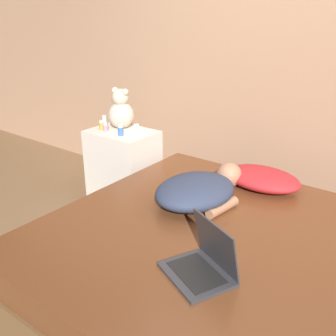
{
  "coord_description": "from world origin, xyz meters",
  "views": [
    {
      "loc": [
        0.97,
        -1.59,
        1.55
      ],
      "look_at": [
        -0.4,
        0.23,
        0.62
      ],
      "focal_mm": 42.0,
      "sensor_mm": 36.0,
      "label": 1
    }
  ],
  "objects_px": {
    "teddy_bear": "(121,111)",
    "bottle_white": "(105,122)",
    "pillow": "(262,178)",
    "bottle_blue": "(121,130)",
    "bottle_pink": "(105,127)",
    "person_lying": "(200,189)",
    "bottle_amber": "(101,125)",
    "laptop": "(204,263)",
    "bottle_clear": "(137,129)"
  },
  "relations": [
    {
      "from": "bottle_clear",
      "to": "teddy_bear",
      "type": "bearing_deg",
      "value": 169.09
    },
    {
      "from": "person_lying",
      "to": "bottle_white",
      "type": "relative_size",
      "value": 7.3
    },
    {
      "from": "laptop",
      "to": "bottle_white",
      "type": "bearing_deg",
      "value": 173.87
    },
    {
      "from": "bottle_amber",
      "to": "bottle_pink",
      "type": "bearing_deg",
      "value": -14.78
    },
    {
      "from": "bottle_amber",
      "to": "pillow",
      "type": "bearing_deg",
      "value": 6.73
    },
    {
      "from": "pillow",
      "to": "bottle_amber",
      "type": "height_order",
      "value": "bottle_amber"
    },
    {
      "from": "bottle_blue",
      "to": "bottle_pink",
      "type": "xyz_separation_m",
      "value": [
        -0.17,
        0.0,
        -0.01
      ]
    },
    {
      "from": "bottle_blue",
      "to": "bottle_clear",
      "type": "xyz_separation_m",
      "value": [
        0.06,
        0.12,
        -0.01
      ]
    },
    {
      "from": "person_lying",
      "to": "bottle_pink",
      "type": "xyz_separation_m",
      "value": [
        -1.05,
        0.25,
        0.15
      ]
    },
    {
      "from": "teddy_bear",
      "to": "bottle_white",
      "type": "height_order",
      "value": "teddy_bear"
    },
    {
      "from": "pillow",
      "to": "teddy_bear",
      "type": "height_order",
      "value": "teddy_bear"
    },
    {
      "from": "pillow",
      "to": "laptop",
      "type": "distance_m",
      "value": 1.03
    },
    {
      "from": "laptop",
      "to": "bottle_clear",
      "type": "bearing_deg",
      "value": 166.74
    },
    {
      "from": "bottle_amber",
      "to": "bottle_clear",
      "type": "bearing_deg",
      "value": 18.5
    },
    {
      "from": "laptop",
      "to": "bottle_amber",
      "type": "relative_size",
      "value": 5.07
    },
    {
      "from": "pillow",
      "to": "bottle_blue",
      "type": "bearing_deg",
      "value": -170.8
    },
    {
      "from": "pillow",
      "to": "teddy_bear",
      "type": "relative_size",
      "value": 1.57
    },
    {
      "from": "bottle_pink",
      "to": "laptop",
      "type": "bearing_deg",
      "value": -30.05
    },
    {
      "from": "laptop",
      "to": "pillow",
      "type": "bearing_deg",
      "value": 124.86
    },
    {
      "from": "person_lying",
      "to": "bottle_clear",
      "type": "relative_size",
      "value": 9.97
    },
    {
      "from": "pillow",
      "to": "person_lying",
      "type": "distance_m",
      "value": 0.48
    },
    {
      "from": "teddy_bear",
      "to": "bottle_blue",
      "type": "bearing_deg",
      "value": -48.59
    },
    {
      "from": "laptop",
      "to": "bottle_clear",
      "type": "distance_m",
      "value": 1.56
    },
    {
      "from": "laptop",
      "to": "bottle_amber",
      "type": "distance_m",
      "value": 1.75
    },
    {
      "from": "bottle_clear",
      "to": "person_lying",
      "type": "bearing_deg",
      "value": -23.83
    },
    {
      "from": "person_lying",
      "to": "bottle_amber",
      "type": "distance_m",
      "value": 1.16
    },
    {
      "from": "teddy_bear",
      "to": "bottle_clear",
      "type": "distance_m",
      "value": 0.23
    },
    {
      "from": "pillow",
      "to": "bottle_blue",
      "type": "xyz_separation_m",
      "value": [
        -1.1,
        -0.18,
        0.17
      ]
    },
    {
      "from": "pillow",
      "to": "bottle_amber",
      "type": "relative_size",
      "value": 6.83
    },
    {
      "from": "bottle_pink",
      "to": "teddy_bear",
      "type": "bearing_deg",
      "value": 78.8
    },
    {
      "from": "teddy_bear",
      "to": "bottle_pink",
      "type": "height_order",
      "value": "teddy_bear"
    },
    {
      "from": "bottle_white",
      "to": "bottle_pink",
      "type": "distance_m",
      "value": 0.12
    },
    {
      "from": "teddy_bear",
      "to": "bottle_clear",
      "type": "height_order",
      "value": "teddy_bear"
    },
    {
      "from": "bottle_white",
      "to": "bottle_blue",
      "type": "relative_size",
      "value": 1.19
    },
    {
      "from": "bottle_blue",
      "to": "bottle_clear",
      "type": "bearing_deg",
      "value": 62.99
    },
    {
      "from": "laptop",
      "to": "bottle_white",
      "type": "xyz_separation_m",
      "value": [
        -1.54,
        0.92,
        0.19
      ]
    },
    {
      "from": "teddy_bear",
      "to": "bottle_white",
      "type": "bearing_deg",
      "value": -149.4
    },
    {
      "from": "teddy_bear",
      "to": "bottle_clear",
      "type": "xyz_separation_m",
      "value": [
        0.2,
        -0.04,
        -0.11
      ]
    },
    {
      "from": "teddy_bear",
      "to": "person_lying",
      "type": "bearing_deg",
      "value": -21.47
    },
    {
      "from": "bottle_white",
      "to": "bottle_clear",
      "type": "distance_m",
      "value": 0.32
    },
    {
      "from": "bottle_blue",
      "to": "bottle_pink",
      "type": "bearing_deg",
      "value": 178.34
    },
    {
      "from": "pillow",
      "to": "bottle_amber",
      "type": "xyz_separation_m",
      "value": [
        -1.33,
        -0.16,
        0.17
      ]
    },
    {
      "from": "person_lying",
      "to": "teddy_bear",
      "type": "distance_m",
      "value": 1.13
    },
    {
      "from": "pillow",
      "to": "bottle_white",
      "type": "relative_size",
      "value": 5.22
    },
    {
      "from": "bottle_blue",
      "to": "bottle_pink",
      "type": "distance_m",
      "value": 0.17
    },
    {
      "from": "pillow",
      "to": "bottle_white",
      "type": "distance_m",
      "value": 1.38
    },
    {
      "from": "bottle_white",
      "to": "bottle_amber",
      "type": "bearing_deg",
      "value": -65.26
    },
    {
      "from": "bottle_blue",
      "to": "pillow",
      "type": "bearing_deg",
      "value": 9.2
    },
    {
      "from": "laptop",
      "to": "bottle_amber",
      "type": "bearing_deg",
      "value": 175.18
    },
    {
      "from": "bottle_amber",
      "to": "bottle_blue",
      "type": "height_order",
      "value": "bottle_blue"
    }
  ]
}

